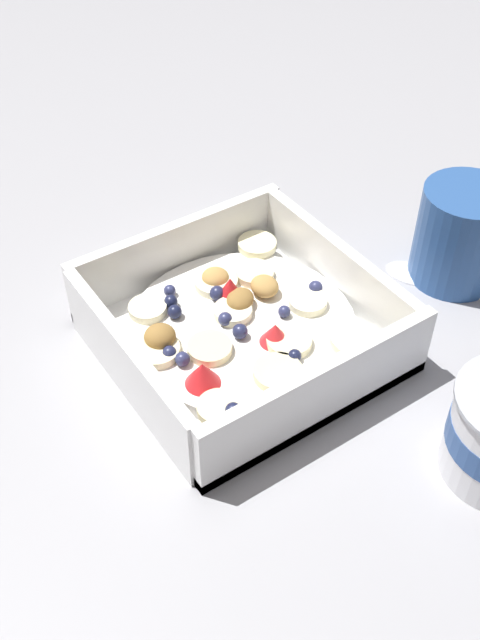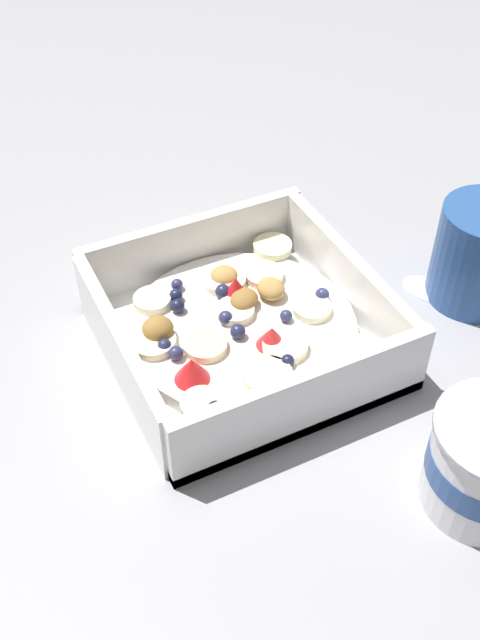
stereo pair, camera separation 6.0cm
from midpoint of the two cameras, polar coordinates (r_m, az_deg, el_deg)
The scene contains 4 objects.
ground_plane at distance 0.61m, azimuth -2.03°, elevation -2.67°, with size 2.40×2.40×0.00m, color #9E9EA3.
fruit_bowl at distance 0.60m, azimuth -2.87°, elevation -0.84°, with size 0.21×0.21×0.06m.
spoon at distance 0.69m, azimuth 12.61°, elevation 2.97°, with size 0.09×0.17×0.01m.
coffee_mug at distance 0.68m, azimuth 14.39°, elevation 6.24°, with size 0.10×0.08×0.09m.
Camera 1 is at (0.24, 0.35, 0.44)m, focal length 41.63 mm.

